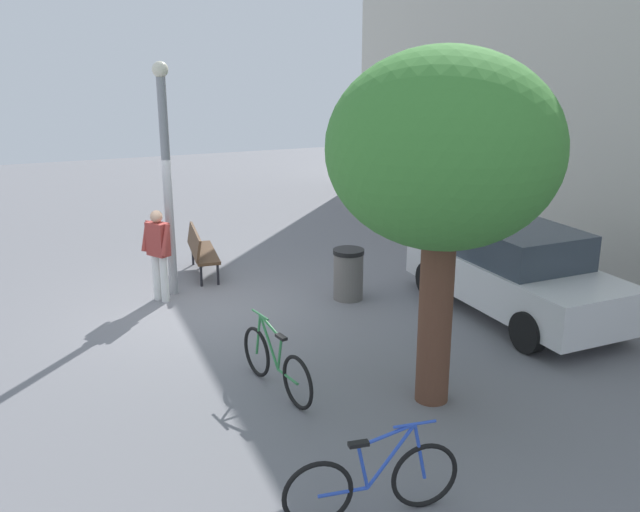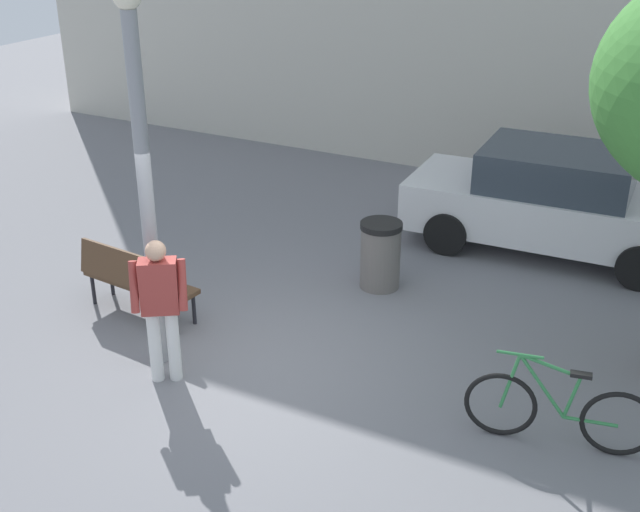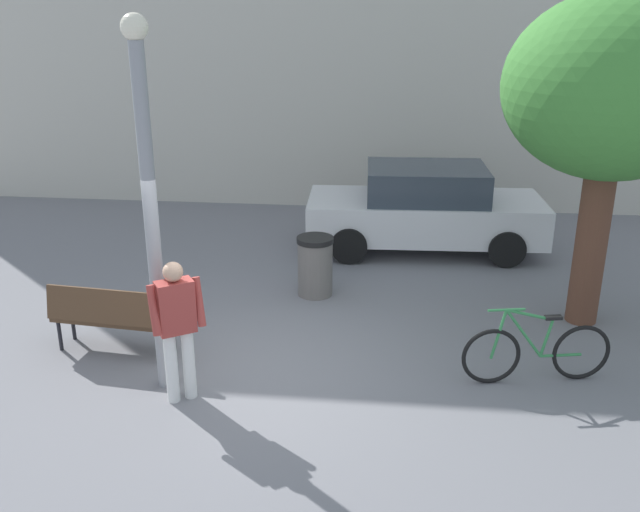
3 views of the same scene
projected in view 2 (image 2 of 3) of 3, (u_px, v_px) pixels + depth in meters
ground_plane at (253, 366)px, 9.23m from camera, size 36.00×36.00×0.00m
lamppost at (143, 168)px, 8.37m from camera, size 0.28×0.28×4.18m
person_by_lamppost at (160, 302)px, 8.59m from camera, size 0.62×0.52×1.67m
park_bench at (135, 277)px, 10.07m from camera, size 1.64×0.63×0.92m
bicycle_green at (558, 411)px, 7.80m from camera, size 1.79×0.40×0.97m
parked_car_white at (554, 201)px, 11.85m from camera, size 4.27×1.96×1.55m
trash_bin at (380, 255)px, 10.86m from camera, size 0.56×0.56×0.93m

